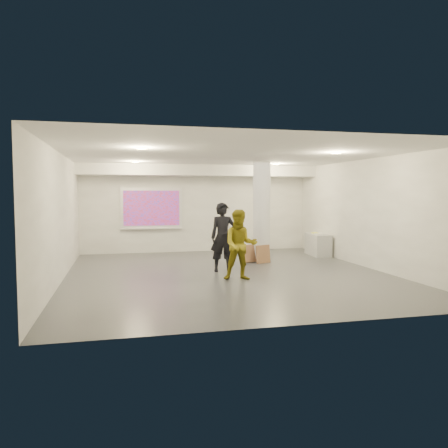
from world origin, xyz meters
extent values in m
cube|color=#3C3E44|center=(0.00, 0.00, 0.00)|extent=(8.00, 9.00, 0.01)
cube|color=white|center=(0.00, 0.00, 3.00)|extent=(8.00, 9.00, 0.01)
cube|color=beige|center=(0.00, 4.50, 1.50)|extent=(8.00, 0.01, 3.00)
cube|color=beige|center=(0.00, -4.50, 1.50)|extent=(8.00, 0.01, 3.00)
cube|color=beige|center=(-4.00, 0.00, 1.50)|extent=(0.01, 9.00, 3.00)
cube|color=beige|center=(4.00, 0.00, 1.50)|extent=(0.01, 9.00, 3.00)
cube|color=silver|center=(0.00, 3.95, 2.82)|extent=(8.00, 1.10, 0.36)
cylinder|color=#E6DF82|center=(-2.20, 2.50, 2.98)|extent=(0.22, 0.22, 0.02)
cylinder|color=#E6DF82|center=(2.20, 2.50, 2.98)|extent=(0.22, 0.22, 0.02)
cylinder|color=#E6DF82|center=(-2.20, -1.50, 2.98)|extent=(0.22, 0.22, 0.02)
cylinder|color=#E6DF82|center=(2.20, -1.50, 2.98)|extent=(0.22, 0.22, 0.02)
cylinder|color=white|center=(1.50, 1.80, 1.50)|extent=(0.52, 0.52, 3.00)
cube|color=silver|center=(-1.60, 4.46, 1.55)|extent=(2.10, 0.06, 1.40)
cube|color=blue|center=(-1.60, 4.42, 1.55)|extent=(1.90, 0.01, 1.20)
cube|color=silver|center=(-1.60, 4.40, 0.85)|extent=(2.10, 0.08, 0.04)
cube|color=#A2A5A7|center=(3.72, 2.55, 0.36)|extent=(0.62, 1.27, 0.71)
cube|color=silver|center=(3.73, 2.63, 0.72)|extent=(0.28, 0.34, 0.02)
cube|color=yellow|center=(3.70, 2.75, 0.73)|extent=(0.23, 0.28, 0.03)
cube|color=#895E3E|center=(1.43, 1.42, 0.27)|extent=(0.49, 0.26, 0.53)
cube|color=#895E3E|center=(1.04, 1.66, 0.26)|extent=(0.52, 0.31, 0.52)
imported|color=black|center=(-0.04, 0.36, 0.91)|extent=(0.69, 0.47, 1.81)
imported|color=olive|center=(0.11, -0.83, 0.84)|extent=(0.91, 0.77, 1.67)
camera|label=1|loc=(-2.64, -10.72, 2.05)|focal=35.00mm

